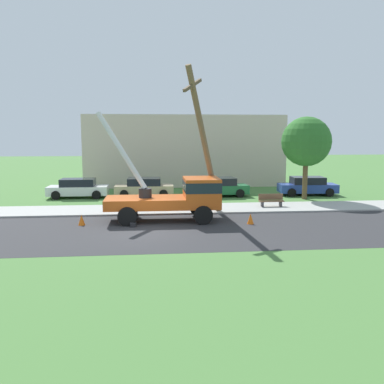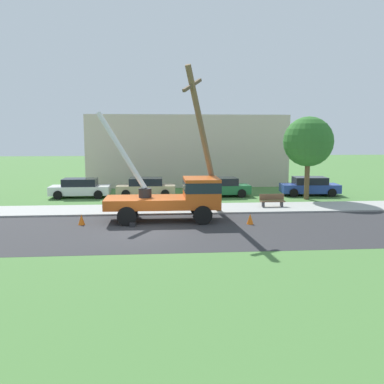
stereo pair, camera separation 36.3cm
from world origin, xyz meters
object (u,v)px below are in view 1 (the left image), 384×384
at_px(utility_truck, 178,195).
at_px(parked_sedan_blue, 307,186).
at_px(leaning_utility_pole, 204,142).
at_px(traffic_cone_behind, 82,220).
at_px(traffic_cone_ahead, 250,219).
at_px(parked_sedan_white, 78,188).
at_px(parked_sedan_tan, 144,187).
at_px(roadside_tree_near, 306,142).
at_px(park_bench, 271,201).
at_px(parked_sedan_green, 219,187).

relative_size(utility_truck, parked_sedan_blue, 1.50).
height_order(leaning_utility_pole, traffic_cone_behind, leaning_utility_pole).
bearing_deg(leaning_utility_pole, traffic_cone_ahead, -43.13).
xyz_separation_m(utility_truck, leaning_utility_pole, (1.54, 0.72, 2.87)).
bearing_deg(parked_sedan_white, parked_sedan_tan, 0.53).
height_order(parked_sedan_white, roadside_tree_near, roadside_tree_near).
xyz_separation_m(utility_truck, traffic_cone_ahead, (3.76, -1.35, -1.13)).
bearing_deg(parked_sedan_white, park_bench, -23.76).
xyz_separation_m(parked_sedan_white, parked_sedan_tan, (4.91, 0.05, 0.00)).
bearing_deg(traffic_cone_behind, leaning_utility_pole, 12.62).
bearing_deg(roadside_tree_near, parked_sedan_green, 161.94).
relative_size(traffic_cone_behind, roadside_tree_near, 0.09).
bearing_deg(traffic_cone_ahead, leaning_utility_pole, 136.87).
bearing_deg(parked_sedan_tan, traffic_cone_ahead, -61.64).
bearing_deg(parked_sedan_blue, parked_sedan_tan, 178.02).
xyz_separation_m(leaning_utility_pole, traffic_cone_ahead, (2.22, -2.08, -4.00)).
xyz_separation_m(utility_truck, parked_sedan_tan, (-1.94, 9.20, -0.70)).
relative_size(utility_truck, leaning_utility_pole, 0.81).
bearing_deg(roadside_tree_near, traffic_cone_behind, -152.96).
bearing_deg(parked_sedan_white, roadside_tree_near, -8.02).
bearing_deg(parked_sedan_green, utility_truck, -112.83).
xyz_separation_m(leaning_utility_pole, parked_sedan_tan, (-3.48, 8.47, -3.57)).
bearing_deg(park_bench, traffic_cone_behind, -159.93).
height_order(traffic_cone_ahead, parked_sedan_white, parked_sedan_white).
distance_m(parked_sedan_tan, parked_sedan_blue, 12.64).
xyz_separation_m(traffic_cone_ahead, parked_sedan_tan, (-5.70, 10.55, 0.43)).
xyz_separation_m(parked_sedan_tan, park_bench, (8.19, -5.81, -0.25)).
height_order(traffic_cone_ahead, parked_sedan_blue, parked_sedan_blue).
height_order(leaning_utility_pole, parked_sedan_tan, leaning_utility_pole).
distance_m(utility_truck, parked_sedan_white, 11.46).
relative_size(leaning_utility_pole, parked_sedan_white, 1.90).
xyz_separation_m(parked_sedan_tan, parked_sedan_blue, (12.63, -0.44, 0.00)).
xyz_separation_m(traffic_cone_behind, parked_sedan_tan, (3.17, 9.96, 0.43)).
height_order(traffic_cone_ahead, roadside_tree_near, roadside_tree_near).
xyz_separation_m(traffic_cone_ahead, parked_sedan_blue, (6.93, 10.11, 0.43)).
bearing_deg(parked_sedan_green, traffic_cone_behind, -132.68).
relative_size(traffic_cone_behind, parked_sedan_blue, 0.12).
xyz_separation_m(parked_sedan_green, roadside_tree_near, (6.04, -1.97, 3.45)).
bearing_deg(utility_truck, roadside_tree_near, 34.98).
distance_m(utility_truck, parked_sedan_green, 9.56).
bearing_deg(traffic_cone_ahead, traffic_cone_behind, 176.21).
height_order(leaning_utility_pole, roadside_tree_near, leaning_utility_pole).
height_order(utility_truck, park_bench, utility_truck).
distance_m(parked_sedan_tan, park_bench, 10.04).
relative_size(traffic_cone_behind, park_bench, 0.35).
bearing_deg(traffic_cone_ahead, parked_sedan_white, 135.28).
bearing_deg(park_bench, utility_truck, -151.55).
bearing_deg(traffic_cone_behind, roadside_tree_near, 27.04).
bearing_deg(traffic_cone_ahead, roadside_tree_near, 53.77).
distance_m(parked_sedan_green, roadside_tree_near, 7.23).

